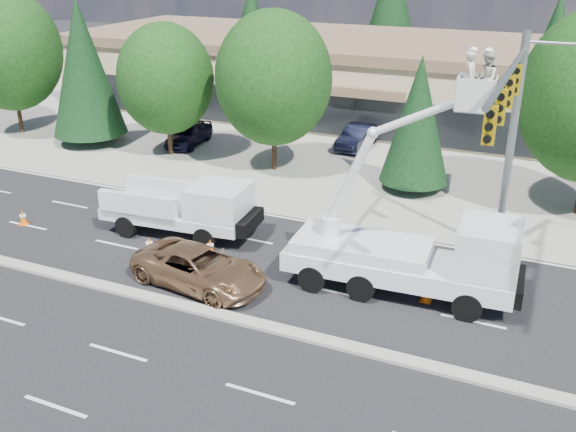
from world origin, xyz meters
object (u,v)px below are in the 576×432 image
at_px(signal_mast, 511,123).
at_px(bucket_truck, 418,248).
at_px(minivan, 199,268).
at_px(utility_pickup, 187,213).

relative_size(signal_mast, bucket_truck, 1.13).
bearing_deg(bucket_truck, minivan, -164.11).
bearing_deg(bucket_truck, signal_mast, 47.50).
distance_m(signal_mast, bucket_truck, 5.52).
height_order(utility_pickup, minivan, utility_pickup).
height_order(signal_mast, bucket_truck, bucket_truck).
bearing_deg(minivan, utility_pickup, 45.82).
xyz_separation_m(utility_pickup, bucket_truck, (10.46, -1.12, 0.88)).
bearing_deg(utility_pickup, minivan, -57.13).
height_order(signal_mast, utility_pickup, signal_mast).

